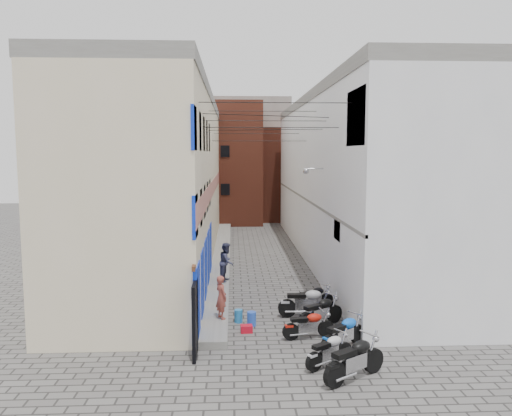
{
  "coord_description": "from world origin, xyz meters",
  "views": [
    {
      "loc": [
        -1.42,
        -14.4,
        5.88
      ],
      "look_at": [
        -0.2,
        11.53,
        3.0
      ],
      "focal_mm": 35.0,
      "sensor_mm": 36.0,
      "label": 1
    }
  ],
  "objects": [
    {
      "name": "ground",
      "position": [
        0.0,
        0.0,
        0.0
      ],
      "size": [
        90.0,
        90.0,
        0.0
      ],
      "primitive_type": "plane",
      "color": "#585552",
      "rests_on": "ground"
    },
    {
      "name": "motorcycle_c",
      "position": [
        1.9,
        -0.14,
        0.56
      ],
      "size": [
        1.93,
        1.67,
        1.13
      ],
      "primitive_type": null,
      "rotation": [
        0.0,
        0.0,
        -0.92
      ],
      "color": "blue",
      "rests_on": "ground"
    },
    {
      "name": "building_far_brick_left",
      "position": [
        -2.0,
        28.0,
        5.0
      ],
      "size": [
        6.0,
        6.0,
        10.0
      ],
      "primitive_type": "cube",
      "color": "brown",
      "rests_on": "ground"
    },
    {
      "name": "building_far_brick_right",
      "position": [
        3.0,
        30.0,
        4.0
      ],
      "size": [
        5.0,
        6.0,
        8.0
      ],
      "primitive_type": "cube",
      "color": "brown",
      "rests_on": "ground"
    },
    {
      "name": "building_right",
      "position": [
        5.0,
        13.0,
        4.51
      ],
      "size": [
        5.94,
        26.0,
        9.0
      ],
      "color": "silver",
      "rests_on": "ground"
    },
    {
      "name": "motorcycle_f",
      "position": [
        1.23,
        2.88,
        0.6
      ],
      "size": [
        2.1,
        0.7,
        1.21
      ],
      "primitive_type": null,
      "rotation": [
        0.0,
        0.0,
        -1.59
      ],
      "color": "#9D9DA1",
      "rests_on": "ground"
    },
    {
      "name": "motorcycle_b",
      "position": [
        1.23,
        -1.26,
        0.5
      ],
      "size": [
        1.72,
        1.42,
        0.99
      ],
      "primitive_type": null,
      "rotation": [
        0.0,
        0.0,
        -0.97
      ],
      "color": "#B7B6BC",
      "rests_on": "ground"
    },
    {
      "name": "motorcycle_g",
      "position": [
        1.64,
        3.82,
        0.49
      ],
      "size": [
        1.76,
        1.21,
        0.98
      ],
      "primitive_type": null,
      "rotation": [
        0.0,
        0.0,
        -1.13
      ],
      "color": "black",
      "rests_on": "ground"
    },
    {
      "name": "motorcycle_d",
      "position": [
        0.97,
        0.79,
        0.5
      ],
      "size": [
        1.79,
        0.83,
        1.0
      ],
      "primitive_type": null,
      "rotation": [
        0.0,
        0.0,
        -1.4
      ],
      "color": "#AE180C",
      "rests_on": "ground"
    },
    {
      "name": "building_far_concrete",
      "position": [
        0.0,
        34.0,
        5.5
      ],
      "size": [
        8.0,
        5.0,
        11.0
      ],
      "primitive_type": "cube",
      "color": "slate",
      "rests_on": "ground"
    },
    {
      "name": "water_jug_far",
      "position": [
        -1.24,
        2.44,
        0.22
      ],
      "size": [
        0.37,
        0.37,
        0.45
      ],
      "primitive_type": "cylinder",
      "rotation": [
        0.0,
        0.0,
        0.35
      ],
      "color": "#267EC2",
      "rests_on": "ground"
    },
    {
      "name": "motorcycle_a",
      "position": [
        1.72,
        -2.14,
        0.62
      ],
      "size": [
        2.14,
        1.74,
        1.23
      ],
      "primitive_type": null,
      "rotation": [
        0.0,
        0.0,
        -0.98
      ],
      "color": "black",
      "rests_on": "ground"
    },
    {
      "name": "motorcycle_e",
      "position": [
        1.54,
        1.89,
        0.57
      ],
      "size": [
        1.97,
        1.6,
        1.13
      ],
      "primitive_type": null,
      "rotation": [
        0.0,
        0.0,
        -0.98
      ],
      "color": "black",
      "rests_on": "ground"
    },
    {
      "name": "plinth",
      "position": [
        -2.05,
        13.0,
        0.12
      ],
      "size": [
        0.9,
        26.0,
        0.25
      ],
      "primitive_type": "cube",
      "color": "slate",
      "rests_on": "ground"
    },
    {
      "name": "building_left",
      "position": [
        -4.98,
        12.95,
        4.5
      ],
      "size": [
        5.1,
        27.0,
        9.0
      ],
      "color": "beige",
      "rests_on": "ground"
    },
    {
      "name": "water_jug_near",
      "position": [
        -0.8,
        2.07,
        0.24
      ],
      "size": [
        0.35,
        0.35,
        0.49
      ],
      "primitive_type": "cylinder",
      "rotation": [
        0.0,
        0.0,
        0.14
      ],
      "color": "blue",
      "rests_on": "ground"
    },
    {
      "name": "red_crate",
      "position": [
        -0.99,
        1.44,
        0.12
      ],
      "size": [
        0.4,
        0.31,
        0.24
      ],
      "primitive_type": "cube",
      "rotation": [
        0.0,
        0.0,
        0.07
      ],
      "color": "red",
      "rests_on": "ground"
    },
    {
      "name": "person_b",
      "position": [
        -1.7,
        7.18,
        1.1
      ],
      "size": [
        0.83,
        0.96,
        1.7
      ],
      "primitive_type": "imported",
      "rotation": [
        0.0,
        0.0,
        1.32
      ],
      "color": "#3A3C57",
      "rests_on": "plinth"
    },
    {
      "name": "overhead_wires",
      "position": [
        0.0,
        7.64,
        7.12
      ],
      "size": [
        5.8,
        13.02,
        1.32
      ],
      "color": "black",
      "rests_on": "ground"
    },
    {
      "name": "person_a",
      "position": [
        -1.83,
        2.16,
        0.99
      ],
      "size": [
        0.58,
        0.65,
        1.49
      ],
      "primitive_type": "imported",
      "rotation": [
        0.0,
        0.0,
        2.09
      ],
      "color": "#9E4639",
      "rests_on": "plinth"
    },
    {
      "name": "far_shopfront",
      "position": [
        0.0,
        25.2,
        1.2
      ],
      "size": [
        2.0,
        0.3,
        2.4
      ],
      "primitive_type": "cube",
      "color": "black",
      "rests_on": "ground"
    }
  ]
}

